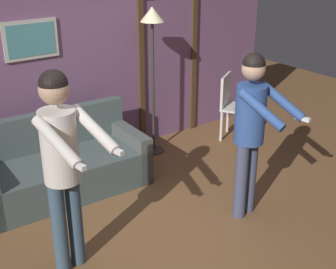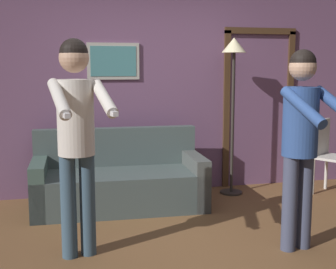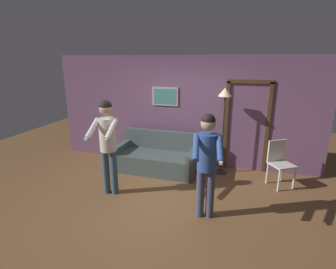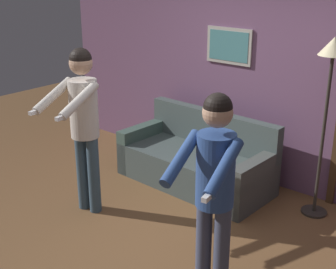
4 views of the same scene
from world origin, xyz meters
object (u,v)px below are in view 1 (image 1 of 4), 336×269
at_px(couch, 61,168).
at_px(torchiere_lamp, 152,37).
at_px(person_standing_right, 251,122).
at_px(dining_chair_distant, 232,103).
at_px(person_standing_left, 62,154).

height_order(couch, torchiere_lamp, torchiere_lamp).
height_order(person_standing_right, dining_chair_distant, person_standing_right).
bearing_deg(person_standing_right, dining_chair_distant, 51.10).
xyz_separation_m(torchiere_lamp, person_standing_left, (-1.96, -1.56, -0.45)).
height_order(torchiere_lamp, person_standing_left, torchiere_lamp).
height_order(couch, person_standing_left, person_standing_left).
relative_size(couch, dining_chair_distant, 2.07).
xyz_separation_m(torchiere_lamp, person_standing_right, (-0.10, -1.85, -0.51)).
bearing_deg(torchiere_lamp, person_standing_left, -141.50).
xyz_separation_m(couch, person_standing_right, (1.35, -1.61, 0.77)).
distance_m(person_standing_left, dining_chair_distant, 3.44).
xyz_separation_m(couch, torchiere_lamp, (1.45, 0.24, 1.29)).
bearing_deg(couch, person_standing_left, -111.17).
bearing_deg(dining_chair_distant, person_standing_left, -157.53).
bearing_deg(person_standing_right, torchiere_lamp, 86.82).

